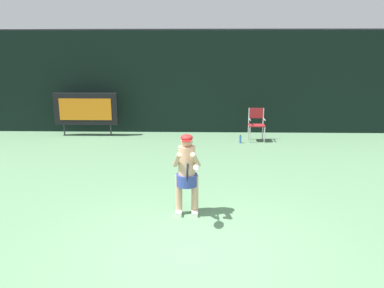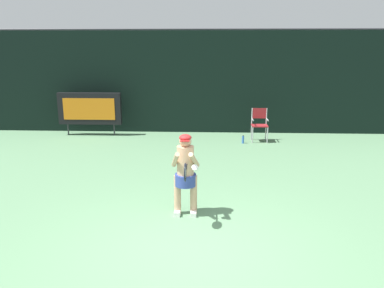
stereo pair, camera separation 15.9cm
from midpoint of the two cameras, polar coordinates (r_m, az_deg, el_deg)
ground at (r=5.99m, az=-0.48°, el=-16.52°), size 18.00×22.00×0.03m
backdrop_screen at (r=13.89m, az=0.70°, el=9.12°), size 18.00×0.12×3.66m
scoreboard at (r=13.91m, az=-15.73°, el=5.01°), size 2.20×0.21×1.50m
umpire_chair at (r=12.88m, az=9.18°, el=3.17°), size 0.52×0.44×1.08m
water_bottle at (r=12.58m, az=6.80°, el=0.69°), size 0.07×0.07×0.27m
tennis_player at (r=7.04m, az=-1.43°, el=-4.02°), size 0.53×0.60×1.53m
tennis_racket at (r=6.47m, az=-1.39°, el=-4.17°), size 0.03×0.60×0.31m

